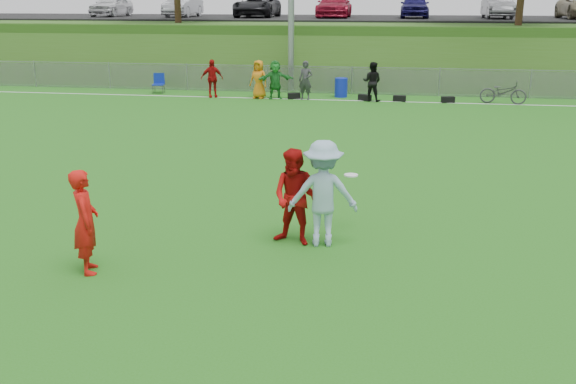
% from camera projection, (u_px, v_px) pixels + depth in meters
% --- Properties ---
extents(ground, '(120.00, 120.00, 0.00)m').
position_uv_depth(ground, '(274.00, 258.00, 11.25)').
color(ground, '#236816').
rests_on(ground, ground).
extents(sideline_far, '(60.00, 0.10, 0.01)m').
position_uv_depth(sideline_far, '(348.00, 100.00, 28.24)').
color(sideline_far, white).
rests_on(sideline_far, ground).
extents(fence, '(58.00, 0.06, 1.30)m').
position_uv_depth(fence, '(352.00, 80.00, 29.94)').
color(fence, gray).
rests_on(fence, ground).
extents(berm, '(120.00, 18.00, 3.00)m').
position_uv_depth(berm, '(364.00, 45.00, 40.07)').
color(berm, '#305718').
rests_on(berm, ground).
extents(parking_lot, '(120.00, 12.00, 0.10)m').
position_uv_depth(parking_lot, '(366.00, 18.00, 41.50)').
color(parking_lot, black).
rests_on(parking_lot, berm).
extents(car_row, '(32.04, 5.18, 1.44)m').
position_uv_depth(car_row, '(347.00, 6.00, 40.52)').
color(car_row, silver).
rests_on(car_row, parking_lot).
extents(spectator_row, '(8.20, 1.02, 1.69)m').
position_uv_depth(spectator_row, '(285.00, 80.00, 28.43)').
color(spectator_row, '#A20B0B').
rests_on(spectator_row, ground).
extents(gear_bags, '(7.32, 0.53, 0.26)m').
position_uv_depth(gear_bags, '(376.00, 98.00, 28.11)').
color(gear_bags, black).
rests_on(gear_bags, ground).
extents(player_red_left, '(0.65, 0.76, 1.75)m').
position_uv_depth(player_red_left, '(86.00, 222.00, 10.44)').
color(player_red_left, red).
rests_on(player_red_left, ground).
extents(player_red_center, '(1.02, 0.88, 1.79)m').
position_uv_depth(player_red_center, '(295.00, 197.00, 11.65)').
color(player_red_center, '#A70D0B').
rests_on(player_red_center, ground).
extents(player_blue, '(1.35, 0.90, 1.96)m').
position_uv_depth(player_blue, '(323.00, 193.00, 11.58)').
color(player_blue, '#91B4C9').
rests_on(player_blue, ground).
extents(frisbee, '(0.27, 0.27, 0.02)m').
position_uv_depth(frisbee, '(351.00, 175.00, 12.27)').
color(frisbee, white).
rests_on(frisbee, ground).
extents(recycling_bin, '(0.62, 0.62, 0.86)m').
position_uv_depth(recycling_bin, '(341.00, 88.00, 29.12)').
color(recycling_bin, '#1023B5').
rests_on(recycling_bin, ground).
extents(camp_chair, '(0.58, 0.59, 0.92)m').
position_uv_depth(camp_chair, '(159.00, 87.00, 30.33)').
color(camp_chair, '#0D2495').
rests_on(camp_chair, ground).
extents(bicycle, '(2.00, 1.00, 1.00)m').
position_uv_depth(bicycle, '(503.00, 92.00, 27.23)').
color(bicycle, '#323235').
rests_on(bicycle, ground).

